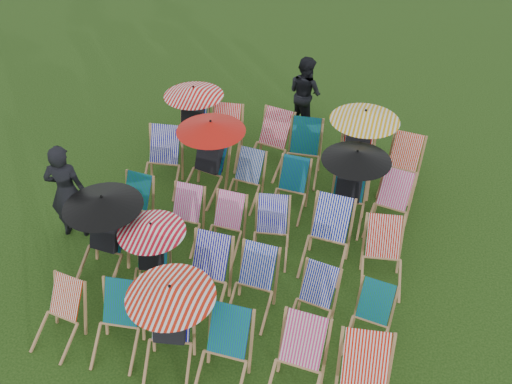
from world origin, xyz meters
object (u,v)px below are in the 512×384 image
(person_left, at_px, (67,192))
(person_rear, at_px, (305,93))
(deckchair_0, at_px, (58,317))
(deckchair_29, at_px, (402,167))

(person_left, bearing_deg, person_rear, -138.32)
(deckchair_0, bearing_deg, person_rear, 80.39)
(deckchair_29, distance_m, person_left, 5.72)
(person_left, bearing_deg, deckchair_0, 100.83)
(deckchair_29, distance_m, person_rear, 2.70)
(deckchair_0, relative_size, deckchair_29, 0.88)
(deckchair_29, bearing_deg, person_rear, 150.29)
(deckchair_29, relative_size, person_left, 0.56)
(deckchair_0, distance_m, deckchair_29, 6.20)
(deckchair_0, height_order, deckchair_29, deckchair_29)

